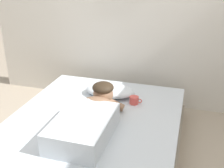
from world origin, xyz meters
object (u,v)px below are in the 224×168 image
coffee_cup (134,100)px  bed (92,138)px  pillow (110,90)px  person_lying (90,117)px  cell_phone (103,129)px

coffee_cup → bed: bearing=-123.2°
bed → coffee_cup: (0.28, 0.43, 0.21)m
bed → coffee_cup: 0.56m
pillow → coffee_cup: bearing=-22.2°
person_lying → coffee_cup: 0.61m
bed → person_lying: size_ratio=2.09×
cell_phone → person_lying: bearing=-175.8°
person_lying → cell_phone: (0.11, 0.01, -0.10)m
coffee_cup → cell_phone: (-0.15, -0.54, -0.03)m
bed → cell_phone: 0.25m
bed → coffee_cup: size_ratio=15.36×
pillow → person_lying: 0.66m
person_lying → cell_phone: size_ratio=6.57×
pillow → cell_phone: pillow is taller
pillow → coffee_cup: 0.31m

